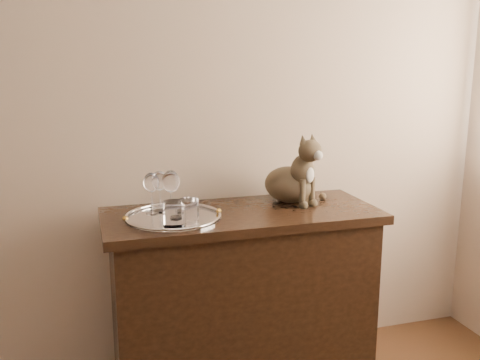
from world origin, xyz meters
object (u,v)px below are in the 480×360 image
object	(u,v)px
wine_glass_b	(160,191)
tumbler_b	(174,214)
tray	(173,218)
wine_glass_d	(171,193)
tumbler_a	(189,211)
cat	(290,167)
wine_glass_a	(152,193)
sideboard	(242,302)

from	to	relation	value
wine_glass_b	tumbler_b	bearing A→B (deg)	-84.51
tray	wine_glass_d	size ratio (longest dim) A/B	2.06
tumbler_a	cat	world-z (taller)	cat
tumbler_a	cat	distance (m)	0.57
tumbler_b	cat	size ratio (longest dim) A/B	0.31
tray	wine_glass_a	world-z (taller)	wine_glass_a
wine_glass_b	cat	distance (m)	0.61
wine_glass_a	tumbler_a	xyz separation A→B (m)	(0.12, -0.17, -0.04)
sideboard	wine_glass_b	xyz separation A→B (m)	(-0.34, 0.07, 0.52)
tumbler_a	tumbler_b	size ratio (longest dim) A/B	0.93
wine_glass_b	wine_glass_d	xyz separation A→B (m)	(0.04, -0.09, 0.01)
sideboard	tray	size ratio (longest dim) A/B	3.00
sideboard	cat	xyz separation A→B (m)	(0.26, 0.10, 0.59)
sideboard	tumbler_b	distance (m)	0.60
wine_glass_a	cat	distance (m)	0.65
wine_glass_a	wine_glass_d	world-z (taller)	wine_glass_d
wine_glass_d	cat	size ratio (longest dim) A/B	0.59
tray	cat	distance (m)	0.60
wine_glass_b	tray	bearing A→B (deg)	-69.69
tray	tumbler_b	bearing A→B (deg)	-97.39
wine_glass_a	wine_glass_d	size ratio (longest dim) A/B	0.90
sideboard	wine_glass_d	size ratio (longest dim) A/B	6.17
sideboard	tumbler_a	distance (m)	0.56
sideboard	tumbler_b	xyz separation A→B (m)	(-0.32, -0.16, 0.48)
tumbler_b	cat	xyz separation A→B (m)	(0.58, 0.25, 0.11)
wine_glass_a	tumbler_b	xyz separation A→B (m)	(0.06, -0.21, -0.04)
tumbler_b	wine_glass_a	bearing A→B (deg)	105.42
tray	wine_glass_b	size ratio (longest dim) A/B	2.26
wine_glass_d	wine_glass_b	bearing A→B (deg)	112.55
wine_glass_b	tumbler_b	world-z (taller)	wine_glass_b
wine_glass_b	wine_glass_d	bearing A→B (deg)	-67.45
tray	tumbler_a	size ratio (longest dim) A/B	4.30
wine_glass_a	tray	bearing A→B (deg)	-48.86
tumbler_a	wine_glass_a	bearing A→B (deg)	126.05
wine_glass_b	cat	bearing A→B (deg)	2.24
tumbler_b	cat	bearing A→B (deg)	23.62
sideboard	tumbler_b	world-z (taller)	tumbler_b
tray	tumbler_a	distance (m)	0.11
tumbler_a	cat	xyz separation A→B (m)	(0.52, 0.21, 0.11)
tray	tumbler_b	world-z (taller)	tumbler_b
wine_glass_b	sideboard	bearing A→B (deg)	-12.18
tray	tumbler_a	world-z (taller)	tumbler_a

